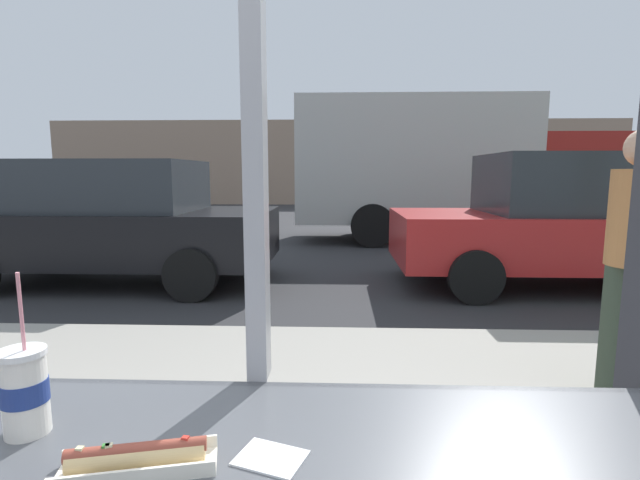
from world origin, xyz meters
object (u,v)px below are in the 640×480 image
Objects in this scene: soda_cup_left at (25,390)px; pedestrian at (636,250)px; parked_car_black at (114,221)px; hotdog_tray_far at (137,458)px; parked_car_red at (563,221)px; box_truck at (441,166)px.

pedestrian is at bearing 38.97° from soda_cup_left.
hotdog_tray_far is at bearing -63.68° from parked_car_black.
soda_cup_left is 0.30m from hotdog_tray_far.
parked_car_red is 3.74m from pedestrian.
parked_car_red reaches higher than soda_cup_left.
parked_car_red reaches higher than pedestrian.
parked_car_black is at bearing -180.00° from parked_car_red.
soda_cup_left is at bearing -65.54° from parked_car_black.
soda_cup_left is 0.20× the size of pedestrian.
soda_cup_left is 0.05× the size of box_truck.
hotdog_tray_far is (0.27, -0.11, -0.07)m from soda_cup_left.
box_truck is (-0.68, 4.39, 0.79)m from parked_car_red.
pedestrian reaches higher than parked_car_black.
pedestrian is (2.36, 1.91, -0.02)m from soda_cup_left.
pedestrian is at bearing -94.12° from box_truck.
parked_car_red reaches higher than hotdog_tray_far.
parked_car_black is at bearing 116.32° from hotdog_tray_far.
box_truck is at bearing 85.88° from pedestrian.
soda_cup_left is at bearing -106.59° from box_truck.
hotdog_tray_far is 0.17× the size of pedestrian.
hotdog_tray_far is 6.18m from parked_car_black.
parked_car_black is 2.66× the size of pedestrian.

